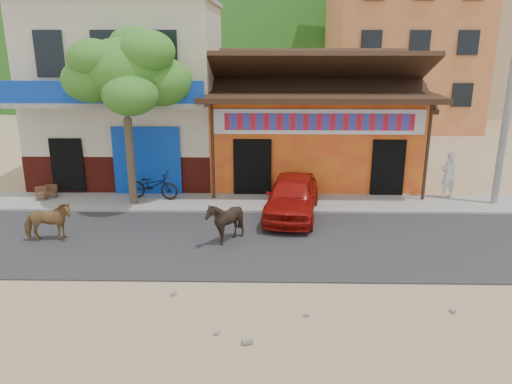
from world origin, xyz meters
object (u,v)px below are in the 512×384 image
utility_pole (511,89)px  scooter (153,185)px  red_car (292,196)px  pedestrian (448,175)px  cafe_chair_left (50,186)px  cow_tan (48,222)px  tree (127,118)px  cafe_chair_right (41,188)px  cow_dark (225,221)px

utility_pole → scooter: bearing=178.7°
red_car → scooter: 5.19m
scooter → pedestrian: bearing=-78.4°
cafe_chair_left → red_car: bearing=-16.8°
cow_tan → pedestrian: size_ratio=0.81×
tree → pedestrian: bearing=4.2°
tree → red_car: (5.57, -1.00, -2.39)m
cafe_chair_right → red_car: bearing=-36.7°
scooter → utility_pole: bearing=-81.6°
red_car → cafe_chair_left: 8.90m
tree → cow_tan: (-1.61, -3.35, -2.50)m
cafe_chair_left → cafe_chair_right: 0.33m
tree → pedestrian: tree is taller
cow_dark → cafe_chair_right: cow_dark is taller
tree → pedestrian: size_ratio=3.50×
utility_pole → cafe_chair_right: utility_pole is taller
scooter → cafe_chair_left: 3.79m
red_car → pedestrian: pedestrian is taller
red_car → cow_dark: bearing=-122.2°
cow_tan → cafe_chair_right: (-1.81, 3.65, -0.08)m
cow_tan → cafe_chair_left: cow_tan is taller
utility_pole → cafe_chair_left: utility_pole is taller
cow_dark → cow_tan: bearing=-98.6°
tree → scooter: bearing=38.8°
scooter → cafe_chair_left: size_ratio=2.24×
pedestrian → cafe_chair_right: pedestrian is taller
cow_dark → cafe_chair_right: bearing=-126.3°
cow_tan → cow_dark: cow_dark is taller
cow_dark → pedestrian: pedestrian is taller
tree → cow_dark: 5.45m
cow_dark → cafe_chair_left: (-6.72, 3.90, -0.14)m
red_car → utility_pole: bearing=18.0°
utility_pole → cafe_chair_left: size_ratio=9.42×
scooter → cafe_chair_right: bearing=102.3°
cow_dark → pedestrian: 8.86m
scooter → tree: bearing=138.5°
cow_dark → red_car: (2.04, 2.36, 0.04)m
red_car → cafe_chair_left: bearing=178.6°
cow_dark → scooter: bearing=-151.2°
utility_pole → tree: bearing=-179.1°
cafe_chair_left → cafe_chair_right: cafe_chair_left is taller
red_car → cafe_chair_left: size_ratio=4.75×
utility_pole → cafe_chair_left: 16.39m
pedestrian → cow_dark: bearing=9.2°
cow_dark → cafe_chair_left: bearing=-128.7°
cow_tan → cafe_chair_left: (-1.58, 3.89, -0.08)m
tree → cafe_chair_right: tree is taller
utility_pole → cow_dark: bearing=-159.0°
cow_dark → tree: bearing=-142.1°
utility_pole → scooter: 12.70m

